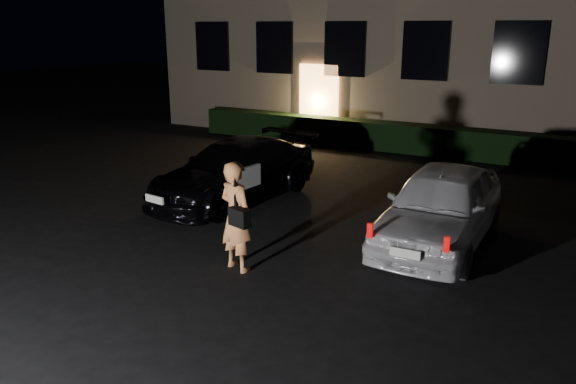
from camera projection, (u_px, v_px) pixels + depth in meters
The scene contains 5 objects.
ground at pixel (205, 287), 8.31m from camera, with size 80.00×80.00×0.00m, color black.
hedge at pixel (416, 139), 16.99m from camera, with size 15.00×0.70×0.85m, color black.
sedan at pixel (235, 171), 12.40m from camera, with size 2.34×4.67×1.29m.
hatch at pixel (441, 206), 9.83m from camera, with size 1.63×4.06×1.38m.
man at pixel (236, 216), 8.70m from camera, with size 0.74×0.59×1.76m.
Camera 1 is at (4.76, -6.01, 3.73)m, focal length 35.00 mm.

